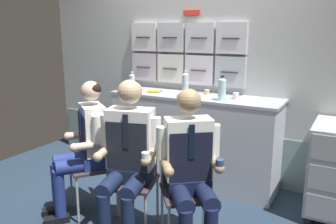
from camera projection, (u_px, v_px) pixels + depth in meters
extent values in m
cube|color=#213041|center=(134.00, 224.00, 3.16)|extent=(4.80, 4.80, 0.04)
cube|color=#A7ABAB|center=(198.00, 84.00, 4.09)|extent=(4.20, 0.06, 2.15)
cube|color=gray|center=(196.00, 149.00, 4.24)|extent=(4.12, 0.01, 0.57)
cube|color=#B4A9B7|center=(145.00, 67.00, 4.33)|extent=(0.34, 0.06, 0.33)
cylinder|color=#1C272A|center=(143.00, 67.00, 4.29)|extent=(0.19, 0.01, 0.01)
cube|color=silver|center=(171.00, 68.00, 4.15)|extent=(0.34, 0.06, 0.33)
cylinder|color=black|center=(170.00, 69.00, 4.12)|extent=(0.19, 0.01, 0.01)
cube|color=silver|center=(199.00, 70.00, 3.98)|extent=(0.34, 0.06, 0.33)
cylinder|color=#2B2528|center=(198.00, 70.00, 3.95)|extent=(0.19, 0.01, 0.01)
cube|color=#A6B0B6|center=(230.00, 72.00, 3.81)|extent=(0.34, 0.06, 0.33)
cylinder|color=#241F2B|center=(229.00, 72.00, 3.78)|extent=(0.19, 0.01, 0.01)
cube|color=silver|center=(145.00, 37.00, 4.24)|extent=(0.34, 0.06, 0.33)
cylinder|color=#291C26|center=(143.00, 37.00, 4.21)|extent=(0.19, 0.01, 0.01)
cube|color=#B3B9C2|center=(171.00, 37.00, 4.07)|extent=(0.34, 0.06, 0.33)
cylinder|color=black|center=(170.00, 37.00, 4.04)|extent=(0.19, 0.01, 0.01)
cube|color=silver|center=(200.00, 38.00, 3.90)|extent=(0.34, 0.06, 0.33)
cylinder|color=#242228|center=(199.00, 38.00, 3.87)|extent=(0.19, 0.01, 0.01)
cube|color=silver|center=(232.00, 38.00, 3.73)|extent=(0.34, 0.06, 0.33)
cylinder|color=black|center=(231.00, 38.00, 3.70)|extent=(0.19, 0.01, 0.01)
cube|color=red|center=(192.00, 12.00, 3.90)|extent=(0.20, 0.02, 0.05)
cube|color=#B7BDC7|center=(194.00, 140.00, 3.94)|extent=(1.85, 0.52, 0.97)
cube|color=#A8ADB8|center=(194.00, 96.00, 3.82)|extent=(1.89, 0.53, 0.03)
sphere|color=black|center=(307.00, 220.00, 3.13)|extent=(0.07, 0.07, 0.07)
sphere|color=black|center=(315.00, 195.00, 3.60)|extent=(0.07, 0.07, 0.07)
cube|color=#B1B5B6|center=(334.00, 167.00, 3.19)|extent=(0.40, 0.64, 0.80)
cube|color=#9DA1A2|center=(327.00, 209.00, 2.98)|extent=(0.35, 0.01, 0.21)
cube|color=#9DA1A2|center=(331.00, 180.00, 2.92)|extent=(0.35, 0.01, 0.21)
cube|color=#9DA1A2|center=(334.00, 149.00, 2.86)|extent=(0.35, 0.01, 0.21)
cylinder|color=#28282D|center=(336.00, 135.00, 2.85)|extent=(0.32, 0.02, 0.02)
cylinder|color=#A8AAAF|center=(71.00, 185.00, 3.41)|extent=(0.02, 0.02, 0.44)
cylinder|color=#A8AAAF|center=(78.00, 201.00, 3.09)|extent=(0.02, 0.02, 0.44)
cylinder|color=#A8AAAF|center=(108.00, 179.00, 3.55)|extent=(0.02, 0.02, 0.44)
cylinder|color=#A8AAAF|center=(117.00, 194.00, 3.23)|extent=(0.02, 0.02, 0.44)
cube|color=#382C2F|center=(93.00, 166.00, 3.27)|extent=(0.56, 0.56, 0.02)
cube|color=#382C2F|center=(112.00, 142.00, 3.29)|extent=(0.31, 0.25, 0.40)
cylinder|color=#A8AAAF|center=(106.00, 137.00, 3.45)|extent=(0.02, 0.02, 0.40)
cylinder|color=#A8AAAF|center=(116.00, 148.00, 3.13)|extent=(0.02, 0.02, 0.40)
cube|color=black|center=(55.00, 211.00, 3.30)|extent=(0.21, 0.23, 0.06)
cube|color=black|center=(57.00, 220.00, 3.15)|extent=(0.21, 0.23, 0.06)
cylinder|color=navy|center=(57.00, 186.00, 3.26)|extent=(0.10, 0.10, 0.43)
cylinder|color=navy|center=(59.00, 194.00, 3.11)|extent=(0.10, 0.10, 0.43)
cylinder|color=navy|center=(73.00, 159.00, 3.27)|extent=(0.32, 0.36, 0.13)
cylinder|color=navy|center=(76.00, 166.00, 3.11)|extent=(0.32, 0.36, 0.13)
cube|color=navy|center=(92.00, 159.00, 3.25)|extent=(0.37, 0.35, 0.12)
cube|color=white|center=(93.00, 129.00, 3.19)|extent=(0.38, 0.35, 0.45)
cube|color=black|center=(82.00, 134.00, 3.16)|extent=(0.25, 0.20, 0.36)
cube|color=navy|center=(81.00, 122.00, 3.13)|extent=(0.04, 0.03, 0.25)
cylinder|color=white|center=(88.00, 119.00, 3.36)|extent=(0.08, 0.08, 0.24)
cylinder|color=#D5AD99|center=(79.00, 135.00, 3.34)|extent=(0.19, 0.22, 0.07)
sphere|color=#D5AD99|center=(68.00, 136.00, 3.30)|extent=(0.08, 0.08, 0.08)
cylinder|color=white|center=(97.00, 130.00, 3.01)|extent=(0.08, 0.08, 0.24)
cylinder|color=#D5AD99|center=(86.00, 146.00, 3.02)|extent=(0.19, 0.22, 0.07)
sphere|color=#D5AD99|center=(74.00, 148.00, 2.98)|extent=(0.08, 0.08, 0.08)
sphere|color=#D5AD99|center=(91.00, 91.00, 3.11)|extent=(0.18, 0.18, 0.18)
ellipsoid|color=black|center=(92.00, 89.00, 3.11)|extent=(0.24, 0.23, 0.12)
cylinder|color=#A8AAAF|center=(103.00, 215.00, 2.85)|extent=(0.02, 0.02, 0.44)
cylinder|color=#A8AAAF|center=(146.00, 221.00, 2.77)|extent=(0.02, 0.02, 0.44)
cylinder|color=#A8AAAF|center=(119.00, 195.00, 3.19)|extent=(0.02, 0.02, 0.44)
cylinder|color=#A8AAAF|center=(158.00, 200.00, 3.11)|extent=(0.02, 0.02, 0.44)
cube|color=#382C2F|center=(131.00, 182.00, 2.93)|extent=(0.49, 0.49, 0.02)
cube|color=#382C2F|center=(138.00, 151.00, 3.06)|extent=(0.36, 0.12, 0.40)
cylinder|color=#A8AAAF|center=(118.00, 149.00, 3.09)|extent=(0.02, 0.02, 0.40)
cylinder|color=#A8AAAF|center=(157.00, 153.00, 3.01)|extent=(0.02, 0.02, 0.40)
cylinder|color=#141E38|center=(104.00, 221.00, 2.66)|extent=(0.10, 0.10, 0.43)
cylinder|color=#141E38|center=(128.00, 224.00, 2.62)|extent=(0.10, 0.10, 0.43)
cylinder|color=#141E38|center=(112.00, 183.00, 2.77)|extent=(0.23, 0.41, 0.13)
cylinder|color=#141E38|center=(135.00, 185.00, 2.73)|extent=(0.23, 0.41, 0.13)
cube|color=#141E38|center=(131.00, 174.00, 2.91)|extent=(0.39, 0.29, 0.12)
cube|color=white|center=(131.00, 138.00, 2.86)|extent=(0.41, 0.29, 0.49)
cube|color=black|center=(126.00, 147.00, 2.77)|extent=(0.33, 0.10, 0.39)
cube|color=black|center=(125.00, 132.00, 2.73)|extent=(0.04, 0.02, 0.27)
cylinder|color=white|center=(106.00, 130.00, 2.90)|extent=(0.08, 0.08, 0.27)
cylinder|color=tan|center=(104.00, 152.00, 2.82)|extent=(0.13, 0.25, 0.07)
sphere|color=tan|center=(98.00, 157.00, 2.72)|extent=(0.08, 0.08, 0.08)
cylinder|color=white|center=(156.00, 134.00, 2.80)|extent=(0.08, 0.08, 0.27)
cylinder|color=tan|center=(150.00, 156.00, 2.74)|extent=(0.13, 0.25, 0.07)
sphere|color=tan|center=(146.00, 161.00, 2.63)|extent=(0.08, 0.08, 0.08)
cylinder|color=white|center=(146.00, 156.00, 2.62)|extent=(0.06, 0.06, 0.06)
sphere|color=tan|center=(129.00, 92.00, 2.77)|extent=(0.19, 0.19, 0.19)
ellipsoid|color=tan|center=(130.00, 89.00, 2.78)|extent=(0.23, 0.22, 0.14)
cylinder|color=#A8AAAF|center=(162.00, 211.00, 2.93)|extent=(0.02, 0.02, 0.44)
cylinder|color=#A8AAAF|center=(204.00, 207.00, 2.98)|extent=(0.02, 0.02, 0.44)
cube|color=#382C2F|center=(188.00, 193.00, 2.73)|extent=(0.56, 0.56, 0.02)
cube|color=#382C2F|center=(184.00, 159.00, 2.86)|extent=(0.31, 0.25, 0.40)
cylinder|color=#A8AAAF|center=(162.00, 161.00, 2.82)|extent=(0.02, 0.02, 0.40)
cylinder|color=#A8AAAF|center=(205.00, 158.00, 2.88)|extent=(0.02, 0.02, 0.40)
cylinder|color=#131A38|center=(181.00, 196.00, 2.54)|extent=(0.33, 0.37, 0.13)
cylinder|color=#131A38|center=(205.00, 195.00, 2.57)|extent=(0.33, 0.37, 0.13)
cube|color=#131A38|center=(188.00, 185.00, 2.71)|extent=(0.38, 0.36, 0.12)
cube|color=white|center=(188.00, 148.00, 2.66)|extent=(0.39, 0.37, 0.46)
cube|color=black|center=(191.00, 157.00, 2.58)|extent=(0.26, 0.21, 0.37)
cube|color=black|center=(192.00, 142.00, 2.54)|extent=(0.04, 0.03, 0.26)
cylinder|color=white|center=(162.00, 143.00, 2.62)|extent=(0.08, 0.08, 0.25)
cylinder|color=#9E815C|center=(167.00, 166.00, 2.56)|extent=(0.20, 0.22, 0.07)
sphere|color=#9E815C|center=(169.00, 172.00, 2.46)|extent=(0.08, 0.08, 0.08)
cylinder|color=white|center=(214.00, 140.00, 2.68)|extent=(0.08, 0.08, 0.25)
cylinder|color=#9E815C|center=(215.00, 163.00, 2.61)|extent=(0.20, 0.22, 0.07)
sphere|color=#9E815C|center=(219.00, 169.00, 2.51)|extent=(0.08, 0.08, 0.08)
cylinder|color=navy|center=(220.00, 163.00, 2.50)|extent=(0.06, 0.06, 0.06)
sphere|color=#9E815C|center=(189.00, 101.00, 2.58)|extent=(0.18, 0.18, 0.18)
ellipsoid|color=gray|center=(189.00, 99.00, 2.59)|extent=(0.24, 0.24, 0.13)
cylinder|color=#ACDCE3|center=(222.00, 90.00, 3.51)|extent=(0.08, 0.08, 0.21)
cone|color=#ACDCE3|center=(222.00, 79.00, 3.49)|extent=(0.08, 0.08, 0.02)
cylinder|color=black|center=(222.00, 76.00, 3.48)|extent=(0.04, 0.04, 0.02)
cylinder|color=silver|center=(132.00, 83.00, 4.03)|extent=(0.06, 0.06, 0.19)
cone|color=silver|center=(132.00, 74.00, 4.01)|extent=(0.06, 0.06, 0.02)
cylinder|color=silver|center=(132.00, 72.00, 4.00)|extent=(0.03, 0.03, 0.02)
cylinder|color=silver|center=(185.00, 86.00, 3.69)|extent=(0.07, 0.07, 0.24)
cone|color=silver|center=(185.00, 74.00, 3.66)|extent=(0.07, 0.07, 0.02)
cylinder|color=silver|center=(185.00, 71.00, 3.65)|extent=(0.03, 0.03, 0.02)
cylinder|color=silver|center=(236.00, 96.00, 3.59)|extent=(0.06, 0.06, 0.07)
cylinder|color=#382114|center=(236.00, 93.00, 3.58)|extent=(0.05, 0.05, 0.01)
cylinder|color=tan|center=(207.00, 92.00, 3.85)|extent=(0.06, 0.06, 0.06)
cylinder|color=#382114|center=(207.00, 90.00, 3.85)|extent=(0.05, 0.05, 0.01)
ellipsoid|color=yellow|center=(154.00, 91.00, 3.96)|extent=(0.17, 0.10, 0.04)
cylinder|color=#4C3819|center=(161.00, 91.00, 3.95)|extent=(0.01, 0.01, 0.02)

